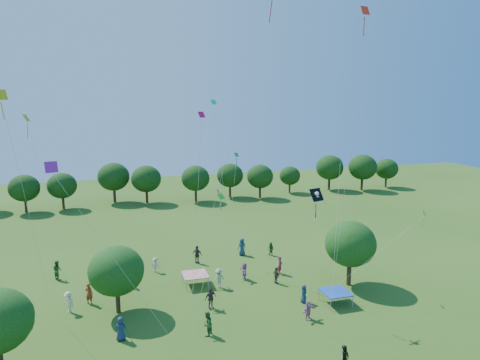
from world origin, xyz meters
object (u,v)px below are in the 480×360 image
near_tree_north (116,271)px  tent_red_stripe (195,275)px  near_tree_east (350,244)px  pirate_kite (317,197)px  man_in_black (345,359)px  red_high_kite (256,45)px  tent_blue (336,292)px

near_tree_north → tent_red_stripe: near_tree_north is taller
near_tree_east → pirate_kite: 8.67m
man_in_black → near_tree_north: bearing=108.5°
near_tree_east → red_high_kite: 19.35m
near_tree_east → man_in_black: near_tree_east is taller
tent_red_stripe → red_high_kite: size_ratio=0.09×
tent_red_stripe → pirate_kite: bearing=-43.9°
near_tree_north → near_tree_east: (20.38, -0.65, 0.41)m
tent_red_stripe → tent_blue: size_ratio=1.00×
near_tree_east → tent_red_stripe: bearing=163.8°
near_tree_east → pirate_kite: size_ratio=0.69×
red_high_kite → man_in_black: bearing=-77.0°
man_in_black → red_high_kite: (-2.42, 10.44, 19.89)m
pirate_kite → near_tree_north: bearing=163.3°
near_tree_east → tent_blue: 5.15m
near_tree_north → red_high_kite: (10.92, -1.57, 17.27)m
tent_blue → red_high_kite: (-6.45, 2.08, 19.76)m
tent_red_stripe → man_in_black: man_in_black is taller
tent_blue → pirate_kite: 8.83m
near_tree_north → red_high_kite: red_high_kite is taller
pirate_kite → red_high_kite: 12.34m
tent_red_stripe → tent_blue: 12.58m
tent_blue → pirate_kite: (-2.47, -0.81, 8.44)m
red_high_kite → near_tree_north: bearing=171.8°
near_tree_east → tent_red_stripe: size_ratio=2.74×
man_in_black → red_high_kite: size_ratio=0.07×
man_in_black → red_high_kite: red_high_kite is taller
near_tree_east → near_tree_north: bearing=178.2°
near_tree_north → red_high_kite: bearing=-8.2°
near_tree_north → tent_blue: (17.36, -3.65, -2.49)m
near_tree_north → tent_red_stripe: bearing=25.5°
tent_blue → red_high_kite: 20.89m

